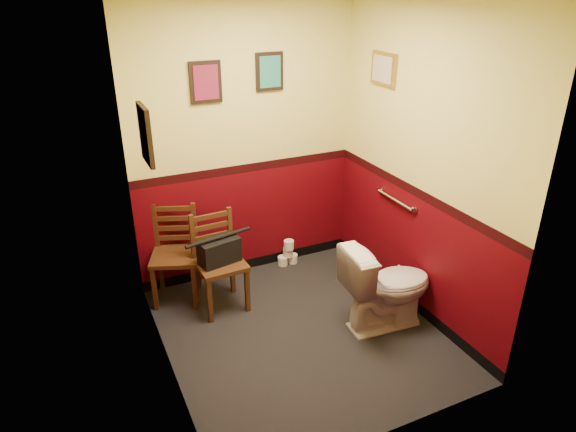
% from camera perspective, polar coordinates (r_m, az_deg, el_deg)
% --- Properties ---
extents(floor, '(2.20, 2.40, 0.00)m').
position_cam_1_polar(floor, '(4.52, 1.38, -12.83)').
color(floor, black).
rests_on(floor, ground).
extents(wall_back, '(2.20, 0.00, 2.70)m').
position_cam_1_polar(wall_back, '(4.89, -4.77, 7.99)').
color(wall_back, '#4B040C').
rests_on(wall_back, ground).
extents(wall_front, '(2.20, 0.00, 2.70)m').
position_cam_1_polar(wall_front, '(2.92, 12.16, -4.59)').
color(wall_front, '#4B040C').
rests_on(wall_front, ground).
extents(wall_left, '(0.00, 2.40, 2.70)m').
position_cam_1_polar(wall_left, '(3.53, -14.63, 0.44)').
color(wall_left, '#4B040C').
rests_on(wall_left, ground).
extents(wall_right, '(0.00, 2.40, 2.70)m').
position_cam_1_polar(wall_right, '(4.42, 14.52, 5.43)').
color(wall_right, '#4B040C').
rests_on(wall_right, ground).
extents(grab_bar, '(0.05, 0.56, 0.06)m').
position_cam_1_polar(grab_bar, '(4.72, 11.85, 1.76)').
color(grab_bar, silver).
rests_on(grab_bar, wall_right).
extents(framed_print_back_a, '(0.28, 0.04, 0.36)m').
position_cam_1_polar(framed_print_back_a, '(4.62, -9.13, 14.46)').
color(framed_print_back_a, black).
rests_on(framed_print_back_a, wall_back).
extents(framed_print_back_b, '(0.26, 0.04, 0.34)m').
position_cam_1_polar(framed_print_back_b, '(4.81, -2.06, 15.75)').
color(framed_print_back_b, black).
rests_on(framed_print_back_b, wall_back).
extents(framed_print_left, '(0.04, 0.30, 0.38)m').
position_cam_1_polar(framed_print_left, '(3.46, -15.52, 8.69)').
color(framed_print_left, black).
rests_on(framed_print_left, wall_left).
extents(framed_print_right, '(0.04, 0.34, 0.28)m').
position_cam_1_polar(framed_print_right, '(4.70, 10.57, 15.77)').
color(framed_print_right, olive).
rests_on(framed_print_right, wall_right).
extents(toilet, '(0.82, 0.50, 0.77)m').
position_cam_1_polar(toilet, '(4.48, 10.94, -7.69)').
color(toilet, white).
rests_on(toilet, floor).
extents(toilet_brush, '(0.13, 0.13, 0.46)m').
position_cam_1_polar(toilet_brush, '(4.86, 11.81, -9.28)').
color(toilet_brush, silver).
rests_on(toilet_brush, floor).
extents(chair_left, '(0.54, 0.54, 0.90)m').
position_cam_1_polar(chair_left, '(4.87, -12.41, -4.15)').
color(chair_left, '#402713').
rests_on(chair_left, floor).
extents(chair_right, '(0.43, 0.43, 0.89)m').
position_cam_1_polar(chair_right, '(4.67, -7.72, -5.08)').
color(chair_right, '#402713').
rests_on(chair_right, floor).
extents(handbag, '(0.39, 0.25, 0.26)m').
position_cam_1_polar(handbag, '(4.57, -7.64, -3.85)').
color(handbag, black).
rests_on(handbag, chair_right).
extents(tp_stack, '(0.22, 0.13, 0.29)m').
position_cam_1_polar(tp_stack, '(5.43, 0.01, -4.25)').
color(tp_stack, silver).
rests_on(tp_stack, floor).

